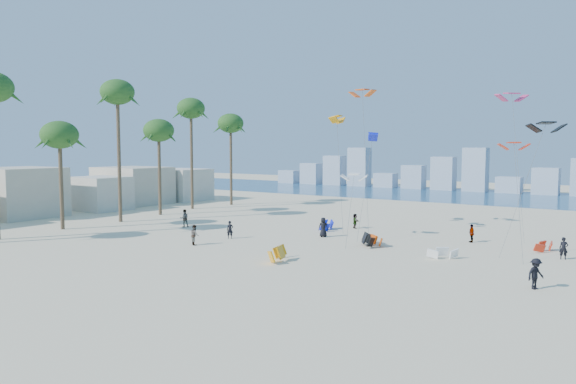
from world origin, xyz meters
The scene contains 10 objects.
ground centered at (0.00, 0.00, 0.00)m, with size 220.00×220.00×0.00m, color beige.
ocean centered at (0.00, 72.00, 0.01)m, with size 220.00×220.00×0.00m, color navy.
kitesurfer_near centered at (-2.49, 14.47, 0.82)m, with size 0.60×0.39×1.65m, color black.
kitesurfer_mid centered at (-2.90, 10.26, 0.88)m, with size 0.85×0.66×1.75m, color gray.
kitesurfers_far centered at (9.09, 18.85, 0.89)m, with size 36.59×16.83×1.89m.
grounded_kites centered at (9.69, 17.75, 0.45)m, with size 21.91×18.34×1.00m.
flying_kites centered at (13.07, 24.75, 10.63)m, with size 27.39×20.08×14.77m.
palm_row centered at (-21.06, 16.15, 12.05)m, with size 6.67×44.80×16.05m.
beachfront_buildings centered at (-33.69, 20.82, 2.67)m, with size 11.50×43.00×6.00m.
distant_skyline centered at (-1.19, 82.00, 3.09)m, with size 85.00×3.00×8.40m.
Camera 1 is at (29.78, -23.01, 8.46)m, focal length 33.37 mm.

